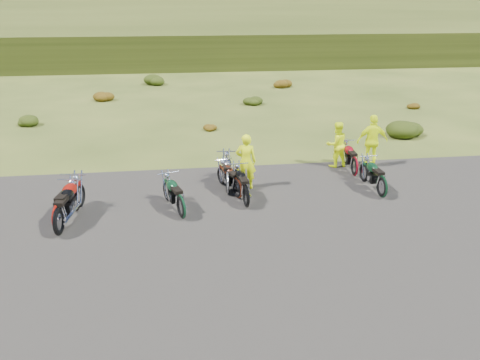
{
  "coord_description": "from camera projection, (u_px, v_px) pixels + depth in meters",
  "views": [
    {
      "loc": [
        -1.71,
        -12.05,
        5.8
      ],
      "look_at": [
        -0.02,
        0.76,
        0.76
      ],
      "focal_mm": 35.0,
      "sensor_mm": 36.0,
      "label": 1
    }
  ],
  "objects": [
    {
      "name": "person_right_a",
      "position": [
        336.0,
        145.0,
        16.9
      ],
      "size": [
        0.92,
        0.78,
        1.66
      ],
      "primitive_type": "imported",
      "rotation": [
        0.0,
        0.0,
        3.35
      ],
      "color": "#E2F60C",
      "rests_on": "ground"
    },
    {
      "name": "shrub_5",
      "position": [
        252.0,
        100.0,
        27.03
      ],
      "size": [
        1.03,
        1.03,
        0.61
      ],
      "primitive_type": "ellipsoid",
      "color": "#20300C",
      "rests_on": "ground"
    },
    {
      "name": "shrub_2",
      "position": [
        103.0,
        95.0,
        27.88
      ],
      "size": [
        1.3,
        1.3,
        0.77
      ],
      "primitive_type": "ellipsoid",
      "color": "#5D360B",
      "rests_on": "ground"
    },
    {
      "name": "shrub_8",
      "position": [
        411.0,
        104.0,
        26.18
      ],
      "size": [
        0.77,
        0.77,
        0.45
      ],
      "primitive_type": "ellipsoid",
      "color": "#5D360B",
      "rests_on": "ground"
    },
    {
      "name": "motorcycle_7",
      "position": [
        381.0,
        198.0,
        14.54
      ],
      "size": [
        0.74,
        1.97,
        1.02
      ],
      "primitive_type": null,
      "rotation": [
        0.0,
        0.0,
        1.62
      ],
      "color": "black",
      "rests_on": "ground"
    },
    {
      "name": "person_right_b",
      "position": [
        372.0,
        142.0,
        16.84
      ],
      "size": [
        1.14,
        0.51,
        1.92
      ],
      "primitive_type": "imported",
      "rotation": [
        0.0,
        0.0,
        3.1
      ],
      "color": "#E2F60C",
      "rests_on": "ground"
    },
    {
      "name": "gravel_pad",
      "position": [
        255.0,
        248.0,
        11.6
      ],
      "size": [
        20.0,
        12.0,
        0.04
      ],
      "primitive_type": "cube",
      "color": "black",
      "rests_on": "ground"
    },
    {
      "name": "motorcycle_3",
      "position": [
        228.0,
        194.0,
        14.8
      ],
      "size": [
        0.85,
        2.09,
        1.07
      ],
      "primitive_type": null,
      "rotation": [
        0.0,
        0.0,
        1.49
      ],
      "color": "#A1A1A5",
      "rests_on": "ground"
    },
    {
      "name": "motorcycle_4",
      "position": [
        237.0,
        199.0,
        14.47
      ],
      "size": [
        1.15,
        1.95,
        0.97
      ],
      "primitive_type": null,
      "rotation": [
        0.0,
        0.0,
        1.88
      ],
      "color": "#48190C",
      "rests_on": "ground"
    },
    {
      "name": "shrub_4",
      "position": [
        208.0,
        126.0,
        21.81
      ],
      "size": [
        0.77,
        0.77,
        0.45
      ],
      "primitive_type": "ellipsoid",
      "color": "#5D360B",
      "rests_on": "ground"
    },
    {
      "name": "person_middle",
      "position": [
        246.0,
        162.0,
        14.92
      ],
      "size": [
        0.73,
        0.55,
        1.8
      ],
      "primitive_type": "imported",
      "rotation": [
        0.0,
        0.0,
        2.95
      ],
      "color": "#E2F60C",
      "rests_on": "ground"
    },
    {
      "name": "hill_slope",
      "position": [
        190.0,
        46.0,
        59.62
      ],
      "size": [
        300.0,
        45.97,
        9.37
      ],
      "primitive_type": null,
      "rotation": [
        0.14,
        0.0,
        0.0
      ],
      "color": "#303A13",
      "rests_on": "ground"
    },
    {
      "name": "shrub_1",
      "position": [
        26.0,
        119.0,
        22.66
      ],
      "size": [
        1.03,
        1.03,
        0.61
      ],
      "primitive_type": "ellipsoid",
      "color": "#20300C",
      "rests_on": "ground"
    },
    {
      "name": "shrub_6",
      "position": [
        282.0,
        82.0,
        32.25
      ],
      "size": [
        1.3,
        1.3,
        0.77
      ],
      "primitive_type": "ellipsoid",
      "color": "#5D360B",
      "rests_on": "ground"
    },
    {
      "name": "hill_plateau",
      "position": [
        182.0,
        23.0,
        115.02
      ],
      "size": [
        300.0,
        90.0,
        9.17
      ],
      "primitive_type": "cube",
      "color": "#303A13",
      "rests_on": "ground"
    },
    {
      "name": "motorcycle_6",
      "position": [
        354.0,
        176.0,
        16.28
      ],
      "size": [
        0.74,
        1.93,
        1.0
      ],
      "primitive_type": null,
      "rotation": [
        0.0,
        0.0,
        1.52
      ],
      "color": "maroon",
      "rests_on": "ground"
    },
    {
      "name": "shrub_3",
      "position": [
        155.0,
        79.0,
        33.1
      ],
      "size": [
        1.56,
        1.56,
        0.92
      ],
      "primitive_type": "ellipsoid",
      "color": "#20300C",
      "rests_on": "ground"
    },
    {
      "name": "motorcycle_2",
      "position": [
        182.0,
        219.0,
        13.15
      ],
      "size": [
        1.23,
        2.06,
        1.02
      ],
      "primitive_type": null,
      "rotation": [
        0.0,
        0.0,
        1.89
      ],
      "color": "#0E331C",
      "rests_on": "ground"
    },
    {
      "name": "motorcycle_1",
      "position": [
        61.0,
        232.0,
        12.43
      ],
      "size": [
        1.12,
        2.33,
        1.17
      ],
      "primitive_type": null,
      "rotation": [
        0.0,
        0.0,
        1.4
      ],
      "color": "maroon",
      "rests_on": "ground"
    },
    {
      "name": "shrub_7",
      "position": [
        406.0,
        126.0,
        20.84
      ],
      "size": [
        1.56,
        1.56,
        0.92
      ],
      "primitive_type": "ellipsoid",
      "color": "#20300C",
      "rests_on": "ground"
    },
    {
      "name": "motorcycle_0",
      "position": [
        61.0,
        235.0,
        12.24
      ],
      "size": [
        0.93,
        2.19,
        1.11
      ],
      "primitive_type": null,
      "rotation": [
        0.0,
        0.0,
        1.46
      ],
      "color": "black",
      "rests_on": "ground"
    },
    {
      "name": "motorcycle_5",
      "position": [
        246.0,
        208.0,
        13.85
      ],
      "size": [
        0.81,
        1.99,
        1.02
      ],
      "primitive_type": null,
      "rotation": [
        0.0,
        0.0,
        1.66
      ],
      "color": "black",
      "rests_on": "ground"
    },
    {
      "name": "ground",
      "position": [
        244.0,
        214.0,
        13.45
      ],
      "size": [
        300.0,
        300.0,
        0.0
      ],
      "primitive_type": "plane",
      "color": "#344517",
      "rests_on": "ground"
    }
  ]
}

